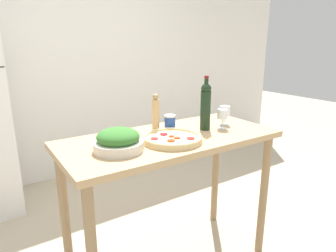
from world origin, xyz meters
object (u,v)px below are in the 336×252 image
(wine_glass_near, at_px, (223,115))
(salt_canister, at_px, (170,123))
(wine_glass_far, at_px, (225,111))
(homemade_pizza, at_px, (172,138))
(pepper_mill, at_px, (156,114))
(salad_bowl, at_px, (118,141))
(wine_bottle, at_px, (206,105))

(wine_glass_near, bearing_deg, salt_canister, 155.52)
(wine_glass_far, bearing_deg, homemade_pizza, -167.69)
(wine_glass_near, distance_m, wine_glass_far, 0.11)
(wine_glass_far, distance_m, pepper_mill, 0.52)
(salad_bowl, bearing_deg, wine_glass_far, 5.47)
(wine_glass_far, height_order, salad_bowl, wine_glass_far)
(salad_bowl, distance_m, salt_canister, 0.47)
(wine_bottle, xyz_separation_m, wine_glass_far, (0.20, 0.03, -0.07))
(salad_bowl, xyz_separation_m, homemade_pizza, (0.33, -0.03, -0.04))
(homemade_pizza, xyz_separation_m, salt_canister, (0.11, 0.19, 0.03))
(wine_glass_near, height_order, wine_glass_far, same)
(wine_glass_near, relative_size, wine_glass_far, 1.00)
(wine_glass_far, bearing_deg, pepper_mill, 167.11)
(pepper_mill, xyz_separation_m, salad_bowl, (-0.36, -0.20, -0.07))
(wine_glass_near, distance_m, salt_canister, 0.37)
(pepper_mill, xyz_separation_m, homemade_pizza, (-0.02, -0.23, -0.10))
(salt_canister, bearing_deg, salad_bowl, -160.10)
(wine_glass_near, distance_m, pepper_mill, 0.46)
(wine_glass_near, xyz_separation_m, wine_glass_far, (0.09, 0.07, 0.00))
(wine_bottle, distance_m, wine_glass_near, 0.14)
(wine_glass_near, relative_size, pepper_mill, 0.53)
(wine_bottle, xyz_separation_m, salt_canister, (-0.22, 0.10, -0.11))
(salad_bowl, distance_m, homemade_pizza, 0.34)
(wine_glass_far, relative_size, homemade_pizza, 0.38)
(salad_bowl, bearing_deg, homemade_pizza, -5.64)
(wine_bottle, relative_size, homemade_pizza, 1.02)
(pepper_mill, bearing_deg, salt_canister, -23.16)
(wine_glass_near, bearing_deg, wine_bottle, 157.44)
(wine_bottle, bearing_deg, wine_glass_far, 7.24)
(wine_bottle, height_order, salt_canister, wine_bottle)
(pepper_mill, bearing_deg, wine_bottle, -24.80)
(salt_canister, bearing_deg, wine_bottle, -25.45)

